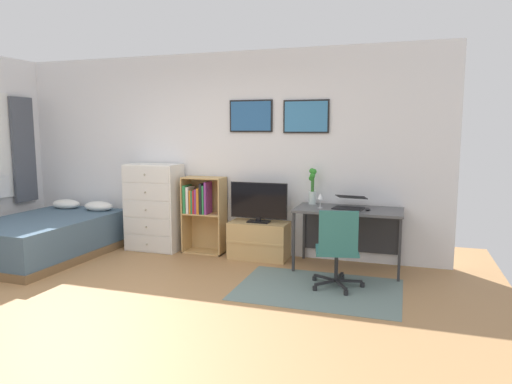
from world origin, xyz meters
The scene contains 14 objects.
ground_plane centered at (0.00, 0.00, 0.00)m, with size 7.20×7.20×0.00m, color #A87A4C.
wall_back_with_posters centered at (0.01, 2.43, 1.36)m, with size 6.12×0.09×2.70m.
area_rug centered at (1.64, 1.22, 0.00)m, with size 1.70×1.20×0.01m, color slate.
bed centered at (-2.04, 1.38, 0.27)m, with size 1.36×2.01×0.65m.
dresser centered at (-0.86, 2.15, 0.60)m, with size 0.75×0.46×1.20m.
bookshelf centered at (-0.16, 2.22, 0.62)m, with size 0.56×0.30×1.04m.
tv_stand centered at (0.68, 2.17, 0.24)m, with size 0.76×0.41×0.48m.
television centered at (0.68, 2.15, 0.74)m, with size 0.76×0.16×0.52m.
desk centered at (1.84, 2.13, 0.61)m, with size 1.26×0.65×0.74m.
office_chair centered at (1.82, 1.29, 0.46)m, with size 0.58×0.57×0.86m.
laptop centered at (1.84, 2.11, 0.80)m, with size 0.40×0.42×0.16m.
computer_mouse centered at (2.06, 2.00, 0.76)m, with size 0.06×0.10×0.03m, color #262628.
bamboo_vase centered at (1.36, 2.26, 0.99)m, with size 0.10×0.11×0.45m.
wine_glass centered at (1.50, 2.00, 0.87)m, with size 0.07×0.07×0.18m.
Camera 1 is at (2.46, -3.41, 1.67)m, focal length 32.18 mm.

